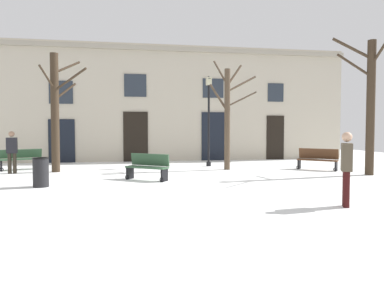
{
  "coord_description": "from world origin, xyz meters",
  "views": [
    {
      "loc": [
        -2.14,
        -11.09,
        1.78
      ],
      "look_at": [
        0.0,
        1.61,
        1.21
      ],
      "focal_mm": 32.97,
      "sensor_mm": 36.0,
      "label": 1
    }
  ],
  "objects": [
    {
      "name": "bench_near_lamp",
      "position": [
        -6.87,
        5.0,
        0.46
      ],
      "size": [
        1.76,
        1.16,
        0.88
      ],
      "rotation": [
        0.0,
        0.0,
        0.44
      ],
      "color": "#2D4C33",
      "rests_on": "ground"
    },
    {
      "name": "tree_left_of_center",
      "position": [
        1.91,
        3.64,
        2.41
      ],
      "size": [
        2.18,
        0.72,
        4.73
      ],
      "color": "#4C3D2D",
      "rests_on": "ground"
    },
    {
      "name": "litter_bin",
      "position": [
        -4.91,
        0.19,
        0.45
      ],
      "size": [
        0.49,
        0.49,
        0.89
      ],
      "color": "black",
      "rests_on": "ground"
    },
    {
      "name": "tree_near_facade",
      "position": [
        6.77,
        1.02,
        2.79
      ],
      "size": [
        2.29,
        2.21,
        5.54
      ],
      "color": "#382B1E",
      "rests_on": "ground"
    },
    {
      "name": "bench_back_to_back_left",
      "position": [
        5.69,
        2.87,
        0.46
      ],
      "size": [
        1.52,
        1.42,
        0.91
      ],
      "rotation": [
        0.0,
        0.0,
        5.56
      ],
      "color": "#51331E",
      "rests_on": "ground"
    },
    {
      "name": "tree_right_of_center",
      "position": [
        -5.22,
        3.97,
        2.52
      ],
      "size": [
        1.79,
        1.96,
        4.82
      ],
      "color": "#382B1E",
      "rests_on": "ground"
    },
    {
      "name": "person_crossing_plaza",
      "position": [
        -6.83,
        3.7,
        0.92
      ],
      "size": [
        0.4,
        0.26,
        1.67
      ],
      "rotation": [
        0.0,
        0.0,
        3.26
      ],
      "color": "#2D271E",
      "rests_on": "ground"
    },
    {
      "name": "bench_back_to_back_right",
      "position": [
        -1.64,
        1.08,
        0.46
      ],
      "size": [
        1.51,
        1.26,
        0.9
      ],
      "rotation": [
        0.0,
        0.0,
        5.66
      ],
      "color": "#2D4C33",
      "rests_on": "ground"
    },
    {
      "name": "building_facade",
      "position": [
        -0.0,
        8.23,
        3.2
      ],
      "size": [
        20.02,
        0.6,
        6.31
      ],
      "color": "#BCB29E",
      "rests_on": "ground"
    },
    {
      "name": "person_strolling",
      "position": [
        2.63,
        -3.85,
        0.94
      ],
      "size": [
        0.37,
        0.44,
        1.7
      ],
      "rotation": [
        0.0,
        0.0,
        4.23
      ],
      "color": "#350F0F",
      "rests_on": "ground"
    },
    {
      "name": "streetlamp",
      "position": [
        1.39,
        5.1,
        2.57
      ],
      "size": [
        0.3,
        0.3,
        4.23
      ],
      "color": "black",
      "rests_on": "ground"
    },
    {
      "name": "ground_plane",
      "position": [
        0.0,
        0.0,
        0.0
      ],
      "size": [
        32.03,
        32.03,
        0.0
      ],
      "primitive_type": "plane",
      "color": "white"
    }
  ]
}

